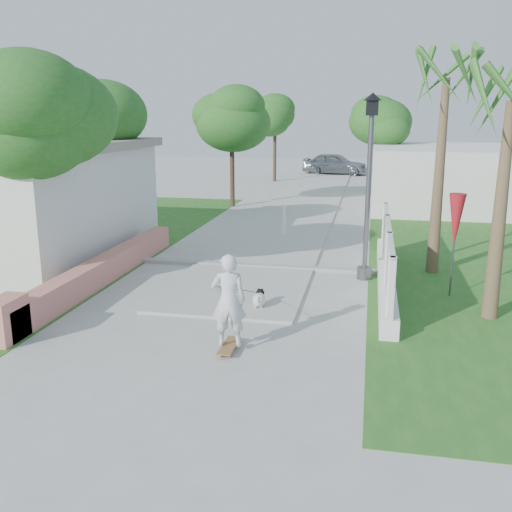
% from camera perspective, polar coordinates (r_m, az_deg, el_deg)
% --- Properties ---
extents(ground, '(90.00, 90.00, 0.00)m').
position_cam_1_polar(ground, '(9.65, -7.58, -10.33)').
color(ground, '#B7B7B2').
rests_on(ground, ground).
extents(path_strip, '(3.20, 36.00, 0.06)m').
position_cam_1_polar(path_strip, '(28.72, 5.41, 6.07)').
color(path_strip, '#B7B7B2').
rests_on(path_strip, ground).
extents(curb, '(6.50, 0.25, 0.10)m').
position_cam_1_polar(curb, '(15.11, -0.26, -0.99)').
color(curb, '#999993').
rests_on(curb, ground).
extents(grass_left, '(8.00, 20.00, 0.01)m').
position_cam_1_polar(grass_left, '(19.49, -19.60, 1.48)').
color(grass_left, '#29621F').
rests_on(grass_left, ground).
extents(pink_wall, '(0.45, 8.20, 0.80)m').
position_cam_1_polar(pink_wall, '(13.88, -15.84, -1.77)').
color(pink_wall, '#C27563').
rests_on(pink_wall, ground).
extents(lattice_fence, '(0.35, 7.00, 1.50)m').
position_cam_1_polar(lattice_fence, '(13.73, 12.91, -0.75)').
color(lattice_fence, white).
rests_on(lattice_fence, ground).
extents(building_right, '(6.00, 8.00, 2.60)m').
position_cam_1_polar(building_right, '(26.60, 18.07, 7.58)').
color(building_right, silver).
rests_on(building_right, ground).
extents(street_lamp, '(0.44, 0.44, 4.44)m').
position_cam_1_polar(street_lamp, '(13.88, 11.21, 7.40)').
color(street_lamp, '#59595E').
rests_on(street_lamp, ground).
extents(bollard, '(0.14, 0.14, 1.09)m').
position_cam_1_polar(bollard, '(18.80, 2.80, 3.64)').
color(bollard, white).
rests_on(bollard, ground).
extents(patio_umbrella, '(0.36, 0.36, 2.30)m').
position_cam_1_polar(patio_umbrella, '(13.12, 19.35, 3.24)').
color(patio_umbrella, '#59595E').
rests_on(patio_umbrella, ground).
extents(tree_left_near, '(3.60, 3.60, 5.28)m').
position_cam_1_polar(tree_left_near, '(13.50, -22.55, 12.39)').
color(tree_left_near, '#4C3826').
rests_on(tree_left_near, ground).
extents(tree_left_mid, '(3.20, 3.20, 4.85)m').
position_cam_1_polar(tree_left_mid, '(18.78, -15.65, 12.09)').
color(tree_left_mid, '#4C3826').
rests_on(tree_left_mid, ground).
extents(tree_path_left, '(3.40, 3.40, 5.23)m').
position_cam_1_polar(tree_path_left, '(24.99, -2.42, 13.67)').
color(tree_path_left, '#4C3826').
rests_on(tree_path_left, ground).
extents(tree_path_right, '(3.00, 3.00, 4.79)m').
position_cam_1_polar(tree_path_right, '(28.28, 12.23, 12.75)').
color(tree_path_right, '#4C3826').
rests_on(tree_path_right, ground).
extents(tree_path_far, '(3.20, 3.20, 5.17)m').
position_cam_1_polar(tree_path_far, '(34.75, 1.94, 13.76)').
color(tree_path_far, '#4C3826').
rests_on(tree_path_far, ground).
extents(palm_far, '(1.80, 1.80, 5.30)m').
position_cam_1_polar(palm_far, '(14.90, 18.42, 15.34)').
color(palm_far, brown).
rests_on(palm_far, ground).
extents(palm_near, '(1.80, 1.80, 4.70)m').
position_cam_1_polar(palm_near, '(11.75, 24.07, 12.82)').
color(palm_near, brown).
rests_on(palm_near, ground).
extents(skateboarder, '(0.65, 2.84, 1.71)m').
position_cam_1_polar(skateboarder, '(10.41, -1.94, -3.78)').
color(skateboarder, olive).
rests_on(skateboarder, ground).
extents(dog, '(0.29, 0.60, 0.41)m').
position_cam_1_polar(dog, '(11.90, 0.32, -4.29)').
color(dog, silver).
rests_on(dog, ground).
extents(parked_car, '(4.45, 2.20, 1.46)m').
position_cam_1_polar(parked_car, '(39.23, 7.89, 9.14)').
color(parked_car, '#A1A3A8').
rests_on(parked_car, ground).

